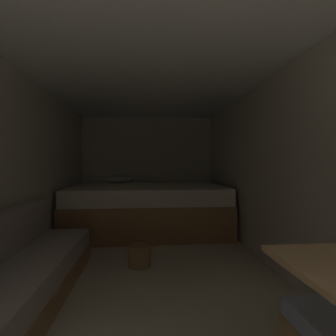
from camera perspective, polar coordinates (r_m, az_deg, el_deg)
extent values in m
plane|color=beige|center=(2.85, -4.01, -22.91)|extent=(7.54, 7.54, 0.00)
cube|color=beige|center=(5.41, -4.61, -0.02)|extent=(2.78, 0.05, 2.13)
cube|color=beige|center=(2.92, -31.88, -0.99)|extent=(0.05, 5.54, 2.13)
cube|color=beige|center=(2.97, 23.33, -0.90)|extent=(0.05, 5.54, 2.13)
cube|color=white|center=(2.79, -4.06, 21.83)|extent=(2.78, 5.54, 0.05)
cube|color=olive|center=(4.55, -4.48, -10.32)|extent=(2.56, 1.73, 0.53)
cube|color=beige|center=(4.49, -4.49, -5.44)|extent=(2.52, 1.69, 0.25)
ellipsoid|color=white|center=(5.16, -10.99, -2.45)|extent=(0.50, 0.31, 0.14)
cylinder|color=olive|center=(3.08, -6.39, -18.72)|extent=(0.25, 0.25, 0.24)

